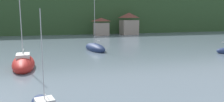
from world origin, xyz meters
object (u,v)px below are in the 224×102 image
object	(u,v)px
shore_building_westcentral	(101,27)
shore_building_central	(129,24)
sailboat_far_8	(95,48)
sailboat_mid_0	(23,63)

from	to	relation	value
shore_building_westcentral	shore_building_central	bearing A→B (deg)	4.82
shore_building_central	sailboat_far_8	xyz separation A→B (m)	(-21.84, -37.21, -3.67)
sailboat_far_8	shore_building_central	bearing A→B (deg)	-39.44
sailboat_mid_0	sailboat_far_8	distance (m)	17.25
sailboat_mid_0	sailboat_far_8	world-z (taller)	sailboat_far_8
shore_building_westcentral	shore_building_central	distance (m)	11.55
shore_building_westcentral	sailboat_mid_0	size ratio (longest dim) A/B	0.66
sailboat_mid_0	sailboat_far_8	size ratio (longest dim) A/B	0.88
shore_building_central	sailboat_far_8	size ratio (longest dim) A/B	0.75
sailboat_mid_0	shore_building_central	bearing A→B (deg)	142.23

